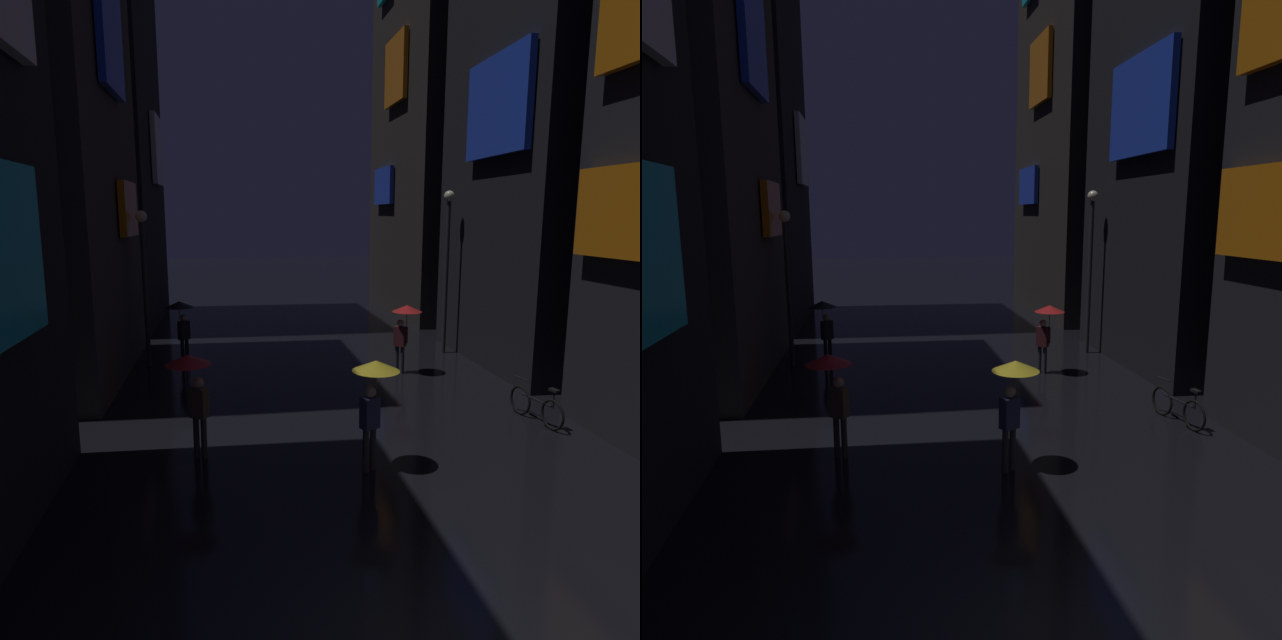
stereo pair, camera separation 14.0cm
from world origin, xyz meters
TOP-DOWN VIEW (x-y plane):
  - building_left_mid at (-7.49, 12.97)m, footprint 4.25×7.94m
  - building_left_far at (-7.49, 21.97)m, footprint 4.25×7.93m
  - building_right_far at (7.49, 22.37)m, footprint 4.25×8.74m
  - pedestrian_foreground_right_red at (-3.19, 6.45)m, footprint 0.90×0.90m
  - pedestrian_far_right_yellow at (0.21, 5.40)m, footprint 0.90×0.90m
  - pedestrian_midstreet_left_red at (2.81, 11.70)m, footprint 0.90×0.90m
  - pedestrian_near_crossing_black at (-3.93, 13.63)m, footprint 0.90×0.90m
  - bicycle_parked_at_storefront at (4.60, 7.18)m, footprint 0.38×1.80m
  - streetlamp_right_far at (5.00, 14.03)m, footprint 0.36×0.36m
  - streetlamp_left_far at (-5.00, 13.84)m, footprint 0.36×0.36m

SIDE VIEW (x-z plane):
  - bicycle_parked_at_storefront at x=4.60m, z-range -0.09..0.87m
  - pedestrian_foreground_right_red at x=-3.19m, z-range 0.61..2.73m
  - pedestrian_far_right_yellow at x=0.21m, z-range 0.61..2.73m
  - pedestrian_midstreet_left_red at x=2.81m, z-range 0.61..2.73m
  - pedestrian_near_crossing_black at x=-3.93m, z-range 0.61..2.73m
  - streetlamp_left_far at x=-5.00m, z-range 0.66..5.58m
  - streetlamp_right_far at x=5.00m, z-range 0.69..6.28m
  - building_left_mid at x=-7.49m, z-range 0.01..17.26m
  - building_right_far at x=7.49m, z-range 0.00..20.93m
  - building_left_far at x=-7.49m, z-range 0.00..23.62m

